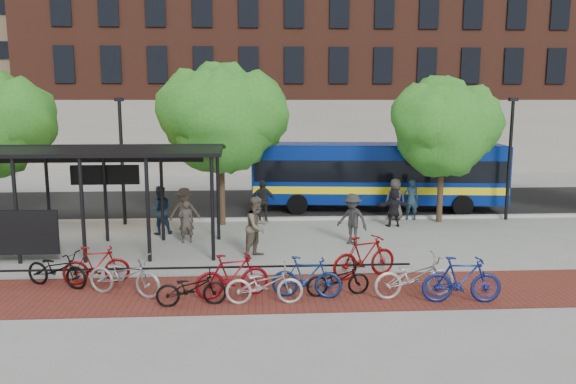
{
  "coord_description": "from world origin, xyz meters",
  "views": [
    {
      "loc": [
        -1.65,
        -19.21,
        5.07
      ],
      "look_at": [
        -0.42,
        1.64,
        1.6
      ],
      "focal_mm": 35.0,
      "sensor_mm": 36.0,
      "label": 1
    }
  ],
  "objects": [
    {
      "name": "bike_5",
      "position": [
        -2.26,
        -5.27,
        0.58
      ],
      "size": [
        2.01,
        1.07,
        1.16
      ],
      "primitive_type": "imported",
      "rotation": [
        0.0,
        0.0,
        1.86
      ],
      "color": "maroon",
      "rests_on": "ground"
    },
    {
      "name": "building_brick",
      "position": [
        10.0,
        26.0,
        10.0
      ],
      "size": [
        55.0,
        14.0,
        20.0
      ],
      "primitive_type": "cube",
      "color": "brown",
      "rests_on": "ground"
    },
    {
      "name": "lamp_post_left",
      "position": [
        -7.0,
        3.6,
        2.75
      ],
      "size": [
        0.35,
        0.2,
        5.12
      ],
      "color": "black",
      "rests_on": "ground"
    },
    {
      "name": "ground",
      "position": [
        0.0,
        0.0,
        0.0
      ],
      "size": [
        160.0,
        160.0,
        0.0
      ],
      "primitive_type": "plane",
      "color": "#9E9E99",
      "rests_on": "ground"
    },
    {
      "name": "pedestrian_8",
      "position": [
        -1.6,
        -1.5,
        0.99
      ],
      "size": [
        1.19,
        1.22,
        1.98
      ],
      "primitive_type": "imported",
      "rotation": [
        0.0,
        0.0,
        0.89
      ],
      "color": "brown",
      "rests_on": "ground"
    },
    {
      "name": "pedestrian_3",
      "position": [
        -4.32,
        1.67,
        0.89
      ],
      "size": [
        1.3,
        0.97,
        1.79
      ],
      "primitive_type": "imported",
      "rotation": [
        0.0,
        0.0,
        0.29
      ],
      "color": "#50463B",
      "rests_on": "ground"
    },
    {
      "name": "bike_7",
      "position": [
        -0.35,
        -5.42,
        0.55
      ],
      "size": [
        1.88,
        0.84,
        1.09
      ],
      "primitive_type": "imported",
      "rotation": [
        0.0,
        0.0,
        1.39
      ],
      "color": "navy",
      "rests_on": "ground"
    },
    {
      "name": "pedestrian_2",
      "position": [
        -5.27,
        1.82,
        0.92
      ],
      "size": [
        1.06,
        0.93,
        1.84
      ],
      "primitive_type": "imported",
      "rotation": [
        0.0,
        0.0,
        3.44
      ],
      "color": "#1E3148",
      "rests_on": "ground"
    },
    {
      "name": "pedestrian_7",
      "position": [
        4.93,
        3.8,
        0.87
      ],
      "size": [
        0.66,
        0.46,
        1.73
      ],
      "primitive_type": "imported",
      "rotation": [
        0.0,
        0.0,
        3.07
      ],
      "color": "#1D3345",
      "rests_on": "ground"
    },
    {
      "name": "bus_shelter",
      "position": [
        -8.13,
        -0.48,
        3.0
      ],
      "size": [
        10.6,
        3.07,
        3.6
      ],
      "color": "black",
      "rests_on": "ground"
    },
    {
      "name": "brick_strip",
      "position": [
        -2.0,
        -5.0,
        0.0
      ],
      "size": [
        24.0,
        3.0,
        0.01
      ],
      "primitive_type": "cube",
      "color": "maroon",
      "rests_on": "ground"
    },
    {
      "name": "curb",
      "position": [
        0.0,
        4.0,
        0.06
      ],
      "size": [
        160.0,
        0.25,
        0.12
      ],
      "primitive_type": "cube",
      "color": "#B7B7B2",
      "rests_on": "ground"
    },
    {
      "name": "bus",
      "position": [
        3.94,
        6.05,
        1.76
      ],
      "size": [
        11.51,
        3.59,
        3.06
      ],
      "rotation": [
        0.0,
        0.0,
        -0.1
      ],
      "color": "navy",
      "rests_on": "ground"
    },
    {
      "name": "pedestrian_1",
      "position": [
        -4.12,
        0.44,
        0.77
      ],
      "size": [
        0.63,
        0.5,
        1.53
      ],
      "primitive_type": "imported",
      "rotation": [
        0.0,
        0.0,
        3.4
      ],
      "color": "#423C34",
      "rests_on": "ground"
    },
    {
      "name": "bike_rack_rail",
      "position": [
        -3.3,
        -4.1,
        0.0
      ],
      "size": [
        12.0,
        0.05,
        0.95
      ],
      "primitive_type": "cube",
      "color": "black",
      "rests_on": "ground"
    },
    {
      "name": "pedestrian_4",
      "position": [
        -1.36,
        3.66,
        0.89
      ],
      "size": [
        1.06,
        0.47,
        1.78
      ],
      "primitive_type": "imported",
      "rotation": [
        0.0,
        0.0,
        6.31
      ],
      "color": "black",
      "rests_on": "ground"
    },
    {
      "name": "bike_1",
      "position": [
        -6.06,
        -3.98,
        0.54
      ],
      "size": [
        1.85,
        0.79,
        1.08
      ],
      "primitive_type": "imported",
      "rotation": [
        0.0,
        0.0,
        1.73
      ],
      "color": "maroon",
      "rests_on": "ground"
    },
    {
      "name": "lamp_post_right",
      "position": [
        9.0,
        3.6,
        2.75
      ],
      "size": [
        0.35,
        0.2,
        5.12
      ],
      "color": "black",
      "rests_on": "ground"
    },
    {
      "name": "bike_10",
      "position": [
        2.42,
        -5.56,
        0.57
      ],
      "size": [
        2.24,
        1.02,
        1.14
      ],
      "primitive_type": "imported",
      "rotation": [
        0.0,
        0.0,
        1.7
      ],
      "color": "#B7B7BA",
      "rests_on": "ground"
    },
    {
      "name": "bike_8",
      "position": [
        0.47,
        -5.3,
        0.44
      ],
      "size": [
        1.74,
        0.8,
        0.88
      ],
      "primitive_type": "imported",
      "rotation": [
        0.0,
        0.0,
        1.7
      ],
      "color": "black",
      "rests_on": "ground"
    },
    {
      "name": "bike_11",
      "position": [
        3.49,
        -6.0,
        0.6
      ],
      "size": [
        2.02,
        0.7,
        1.19
      ],
      "primitive_type": "imported",
      "rotation": [
        0.0,
        0.0,
        1.5
      ],
      "color": "navy",
      "rests_on": "ground"
    },
    {
      "name": "tree_b",
      "position": [
        -2.9,
        3.35,
        4.46
      ],
      "size": [
        5.15,
        4.2,
        6.47
      ],
      "color": "#382619",
      "rests_on": "ground"
    },
    {
      "name": "bike_6",
      "position": [
        -1.45,
        -5.78,
        0.51
      ],
      "size": [
        1.94,
        0.68,
        1.02
      ],
      "primitive_type": "imported",
      "rotation": [
        0.0,
        0.0,
        1.57
      ],
      "color": "#BDBDC0",
      "rests_on": "ground"
    },
    {
      "name": "pedestrian_9",
      "position": [
        1.74,
        -0.1,
        0.9
      ],
      "size": [
        1.32,
        1.26,
        1.8
      ],
      "primitive_type": "imported",
      "rotation": [
        0.0,
        0.0,
        5.59
      ],
      "color": "#292929",
      "rests_on": "ground"
    },
    {
      "name": "tree_c",
      "position": [
        6.09,
        3.35,
        4.05
      ],
      "size": [
        4.66,
        3.8,
        5.92
      ],
      "color": "#382619",
      "rests_on": "ground"
    },
    {
      "name": "bike_9",
      "position": [
        1.44,
        -3.88,
        0.62
      ],
      "size": [
        2.12,
        1.3,
        1.24
      ],
      "primitive_type": "imported",
      "rotation": [
        0.0,
        0.0,
        1.95
      ],
      "color": "maroon",
      "rests_on": "ground"
    },
    {
      "name": "bike_4",
      "position": [
        -3.25,
        -5.82,
        0.45
      ],
      "size": [
        1.79,
        0.8,
        0.91
      ],
      "primitive_type": "imported",
      "rotation": [
        0.0,
        0.0,
        1.69
      ],
      "color": "black",
      "rests_on": "ground"
    },
    {
      "name": "pedestrian_6",
      "position": [
        4.25,
        3.8,
        0.89
      ],
      "size": [
        0.89,
        0.6,
        1.77
      ],
      "primitive_type": "imported",
      "rotation": [
        0.0,
        0.0,
        3.19
      ],
      "color": "#453C37",
      "rests_on": "ground"
    },
    {
      "name": "asphalt_street",
      "position": [
        0.0,
        8.0,
        0.01
      ],
      "size": [
        160.0,
        8.0,
        0.01
      ],
      "primitive_type": "cube",
      "color": "black",
      "rests_on": "ground"
    },
    {
      "name": "bike_0",
      "position": [
        -7.06,
        -4.18,
        0.51
      ],
      "size": [
        2.04,
        1.34,
        1.01
      ],
      "primitive_type": "imported",
      "rotation": [
        0.0,
        0.0,
        1.19
      ],
      "color": "black",
      "rests_on": "ground"
    },
    {
      "name": "bike_2",
      "position": [
        -5.07,
        -4.98,
        0.55
      ],
      "size": [
        2.23,
        1.43,
        1.11
      ],
      "primitive_type": "imported",
      "rotation": [
        0.0,
        0.0,
        1.21
      ],
      "color": "gray",
      "rests_on": "ground"
    },
    {
      "name": "pedestrian_5",
      "position": [
        3.89,
        2.6,
        0.77
      ],
      "size": [
        1.46,
        0.55,
        1.55
      ],
      "primitive_type": "imported",
      "rotation": [
        0.0,
        0.0,
        3.21
      ],
      "color": "black",
      "rests_on": "ground"
    }
  ]
}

